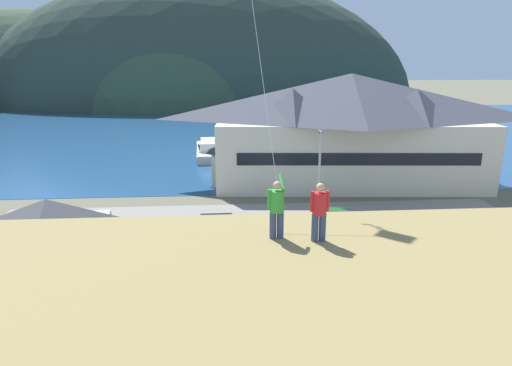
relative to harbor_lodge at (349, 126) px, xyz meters
name	(u,v)px	position (x,y,z in m)	size (l,w,h in m)	color
ground_plane	(274,299)	(-9.74, -21.38, -5.71)	(600.00, 600.00, 0.00)	#66604C
parking_lot_pad	(265,256)	(-9.74, -16.38, -5.66)	(40.00, 20.00, 0.10)	gray
bay_water	(238,128)	(-9.74, 38.62, -5.70)	(360.00, 84.00, 0.03)	navy
far_hill_east_peak	(30,103)	(-72.66, 97.19, -5.71)	(116.81, 46.73, 54.73)	#3D4C38
far_hill_center_saddle	(186,102)	(-24.43, 96.53, -5.71)	(80.37, 75.76, 58.25)	#334733
far_hill_far_shoulder	(202,105)	(-19.00, 87.72, -5.71)	(125.66, 53.09, 71.88)	#2D3D33
harbor_lodge	(349,126)	(0.00, 0.00, 0.00)	(27.66, 12.75, 10.75)	beige
storage_shed_near_lot	(51,237)	(-21.85, -18.00, -3.35)	(6.95, 5.55, 4.56)	beige
storage_shed_waterside	(242,160)	(-10.53, 0.90, -3.37)	(6.40, 4.85, 4.52)	beige
wharf_dock	(236,153)	(-10.74, 13.94, -5.36)	(3.20, 15.91, 0.70)	#70604C
moored_boat_wharfside	(208,149)	(-14.44, 15.25, -4.99)	(3.56, 8.62, 2.16)	silver
moored_boat_outer_mooring	(263,147)	(-7.03, 16.13, -4.99)	(3.62, 8.57, 2.16)	#23564C
moored_boat_inner_slip	(207,153)	(-14.44, 12.64, -4.99)	(3.12, 8.51, 2.16)	#A8A399
parked_car_mid_row_near	(218,229)	(-12.69, -14.34, -4.65)	(4.23, 2.12, 1.82)	black
parked_car_front_row_silver	(469,262)	(1.20, -20.15, -4.65)	(4.35, 2.37, 1.82)	slate
parked_car_front_row_end	(401,227)	(-0.47, -14.86, -4.65)	(4.22, 2.09, 1.82)	slate
parked_car_back_row_left	(331,223)	(-4.96, -13.68, -4.65)	(4.32, 2.30, 1.82)	#236633
parked_car_mid_row_center	(267,283)	(-10.17, -21.64, -4.65)	(4.33, 2.32, 1.82)	#9EA3A8
parked_car_front_row_red	(159,290)	(-15.43, -21.94, -4.65)	(4.25, 2.14, 1.82)	#236633
parked_car_corner_spot	(500,230)	(5.83, -15.74, -4.65)	(4.31, 2.27, 1.82)	#9EA3A8
parking_light_pole	(319,170)	(-5.28, -10.82, -1.64)	(0.24, 0.78, 6.88)	#ADADB2
person_kite_flyer	(277,207)	(-10.63, -28.97, 1.87)	(0.52, 0.68, 1.86)	#384770
person_companion	(319,210)	(-9.44, -29.26, 1.86)	(0.55, 0.40, 1.74)	#384770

